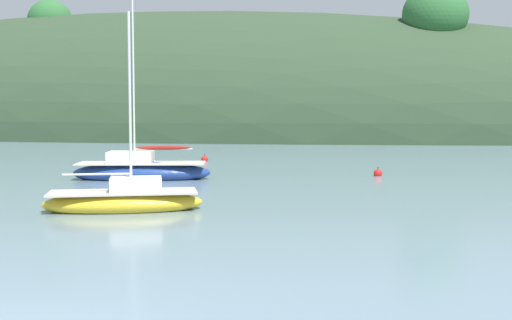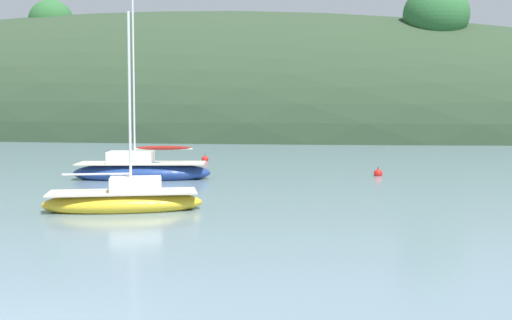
# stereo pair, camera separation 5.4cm
# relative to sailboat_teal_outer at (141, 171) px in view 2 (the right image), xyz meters

# --- Properties ---
(far_shoreline_hill) EXTENTS (150.00, 36.00, 32.69)m
(far_shoreline_hill) POSITION_rel_sailboat_teal_outer_xyz_m (-18.85, 48.72, -0.34)
(far_shoreline_hill) COLOR #2D422B
(far_shoreline_hill) RESTS_ON ground
(sailboat_teal_outer) EXTENTS (6.98, 3.69, 9.16)m
(sailboat_teal_outer) POSITION_rel_sailboat_teal_outer_xyz_m (0.00, 0.00, 0.00)
(sailboat_teal_outer) COLOR navy
(sailboat_teal_outer) RESTS_ON ground
(sailboat_blue_center) EXTENTS (5.61, 3.55, 6.79)m
(sailboat_blue_center) POSITION_rel_sailboat_teal_outer_xyz_m (3.09, -9.42, -0.07)
(sailboat_blue_center) COLOR gold
(sailboat_blue_center) RESTS_ON ground
(mooring_buoy_outer) EXTENTS (0.44, 0.44, 0.54)m
(mooring_buoy_outer) POSITION_rel_sailboat_teal_outer_xyz_m (11.24, 3.82, -0.29)
(mooring_buoy_outer) COLOR red
(mooring_buoy_outer) RESTS_ON ground
(mooring_buoy_inner) EXTENTS (0.44, 0.44, 0.54)m
(mooring_buoy_inner) POSITION_rel_sailboat_teal_outer_xyz_m (0.04, 11.21, -0.29)
(mooring_buoy_inner) COLOR red
(mooring_buoy_inner) RESTS_ON ground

